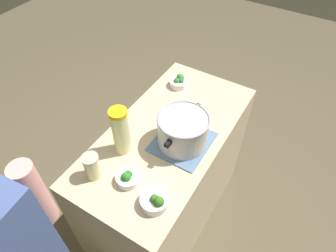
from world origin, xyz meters
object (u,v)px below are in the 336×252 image
Objects in this scene: broccoli_bowl_front at (127,178)px; mason_jar at (92,166)px; lemonade_pitcher at (121,131)px; cooking_pot at (183,130)px; broccoli_bowl_center at (155,201)px; broccoli_bowl_back at (179,82)px.

mason_jar is at bearing -70.62° from broccoli_bowl_front.
cooking_pot is at bearing 129.24° from lemonade_pitcher.
mason_jar is at bearing -87.01° from broccoli_bowl_center.
mason_jar reaches higher than broccoli_bowl_center.
lemonade_pitcher is 0.24m from broccoli_bowl_front.
broccoli_bowl_center is (0.19, 0.33, -0.11)m from lemonade_pitcher.
cooking_pot is at bearing -169.07° from broccoli_bowl_center.
lemonade_pitcher reaches higher than broccoli_bowl_front.
broccoli_bowl_back is at bearing -168.70° from broccoli_bowl_front.
mason_jar is at bearing -6.55° from lemonade_pitcher.
mason_jar reaches higher than broccoli_bowl_front.
cooking_pot is 2.57× the size of broccoli_bowl_center.
broccoli_bowl_front is (0.36, -0.11, -0.08)m from cooking_pot.
cooking_pot is 0.50m from mason_jar.
mason_jar is (0.21, -0.02, -0.07)m from lemonade_pitcher.
broccoli_bowl_center is (0.04, 0.19, 0.01)m from broccoli_bowl_front.
lemonade_pitcher is 2.11× the size of broccoli_bowl_center.
mason_jar is 1.07× the size of broccoli_bowl_center.
mason_jar is 0.84m from broccoli_bowl_back.
cooking_pot is 2.86× the size of broccoli_bowl_front.
lemonade_pitcher is at bearing -137.46° from broccoli_bowl_front.
broccoli_bowl_front is 0.79m from broccoli_bowl_back.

